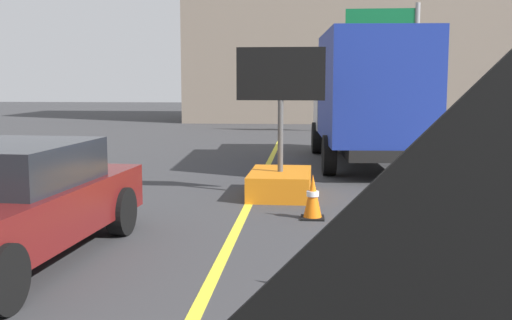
# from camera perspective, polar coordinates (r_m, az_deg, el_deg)

# --- Properties ---
(arrow_board_trailer) EXTENTS (1.60, 1.82, 2.70)m
(arrow_board_trailer) POSITION_cam_1_polar(r_m,az_deg,el_deg) (11.50, 2.22, -0.89)
(arrow_board_trailer) COLOR orange
(arrow_board_trailer) RESTS_ON ground
(box_truck) EXTENTS (2.71, 6.68, 3.22)m
(box_truck) POSITION_cam_1_polar(r_m,az_deg,el_deg) (15.87, 10.10, 5.90)
(box_truck) COLOR black
(box_truck) RESTS_ON ground
(pickup_car) EXTENTS (2.31, 4.63, 1.38)m
(pickup_car) POSITION_cam_1_polar(r_m,az_deg,el_deg) (7.87, -22.27, -3.67)
(pickup_car) COLOR #591414
(pickup_car) RESTS_ON ground
(highway_guide_sign) EXTENTS (2.79, 0.18, 5.00)m
(highway_guide_sign) POSITION_cam_1_polar(r_m,az_deg,el_deg) (24.81, 12.59, 10.15)
(highway_guide_sign) COLOR gray
(highway_guide_sign) RESTS_ON ground
(far_building_block) EXTENTS (15.61, 6.51, 10.36)m
(far_building_block) POSITION_cam_1_polar(r_m,az_deg,el_deg) (33.57, 7.77, 12.48)
(far_building_block) COLOR gray
(far_building_block) RESTS_ON ground
(traffic_cone_mid_lane) EXTENTS (0.36, 0.36, 0.61)m
(traffic_cone_mid_lane) POSITION_cam_1_polar(r_m,az_deg,el_deg) (6.38, 5.93, -9.31)
(traffic_cone_mid_lane) COLOR black
(traffic_cone_mid_lane) RESTS_ON ground
(traffic_cone_far_lane) EXTENTS (0.36, 0.36, 0.69)m
(traffic_cone_far_lane) POSITION_cam_1_polar(r_m,az_deg,el_deg) (9.64, 5.18, -3.38)
(traffic_cone_far_lane) COLOR black
(traffic_cone_far_lane) RESTS_ON ground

